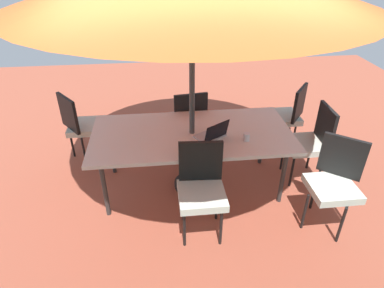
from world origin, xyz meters
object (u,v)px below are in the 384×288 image
Objects in this scene: chair_northwest at (335,180)px; chair_southwest at (287,114)px; laptop at (212,134)px; cup at (246,137)px; chair_north at (201,186)px; chair_southeast at (82,124)px; dining_table at (192,136)px; chair_south at (188,119)px; chair_west at (311,140)px.

chair_southwest is at bearing 126.57° from chair_northwest.
laptop is 0.37m from cup.
chair_north is 2.04m from chair_southeast.
chair_north is 2.02m from chair_southwest.
chair_northwest is (-1.38, 0.76, -0.17)m from dining_table.
chair_southwest is 1.32m from cup.
chair_north reaches higher than dining_table.
cup is (-0.53, 0.98, 0.26)m from chair_south.
chair_south is (1.34, -1.51, 0.00)m from chair_northwest.
chair_west is (-2.85, 0.74, 0.00)m from chair_southeast.
chair_southeast is 1.86m from laptop.
chair_west is 1.29m from laptop.
cup is at bearing 43.96° from chair_north.
cup is (-0.55, -0.47, 0.26)m from chair_north.
laptop is (1.21, 0.88, 0.26)m from chair_southwest.
chair_southeast is at bearing -29.08° from dining_table.
chair_south is 1.60m from chair_west.
chair_southwest is (-1.42, -0.74, -0.17)m from dining_table.
cup is (0.89, 0.26, 0.26)m from chair_west.
dining_table is 2.32× the size of chair_north.
chair_north and chair_southwest have the same top height.
chair_south is 1.38m from chair_southwest.
chair_southwest is (-1.38, 0.00, 0.00)m from chair_south.
chair_south is at bearing 169.77° from chair_northwest.
chair_southwest is 1.52m from laptop.
laptop is at bearing -15.61° from chair_southwest.
chair_north is at bearing 82.08° from chair_south.
chair_southwest and laptop have the same top height.
chair_north is 1.00× the size of chair_west.
chair_north is at bearing -173.38° from chair_southeast.
chair_southeast is at bearing -52.44° from chair_southwest.
chair_north is 0.65m from laptop.
chair_south is (-1.42, 0.03, 0.00)m from chair_southeast.
chair_southeast is at bearing 136.92° from chair_north.
chair_north and chair_south have the same top height.
dining_table is 2.32× the size of chair_southwest.
cup is at bearing -71.49° from chair_west.
chair_southeast is at bearing -27.24° from cup.
chair_southwest is at bearing -152.34° from dining_table.
chair_south is at bearing -111.52° from laptop.
dining_table is at bearing -86.83° from chair_west.
laptop is (-0.21, 0.14, 0.09)m from dining_table.
chair_west is 2.44× the size of laptop.
chair_north is 1.00× the size of chair_northwest.
laptop is at bearing -169.84° from chair_northwest.
laptop is at bearing 74.45° from chair_north.
dining_table is at bearing -170.83° from chair_northwest.
chair_south is 11.23× the size of cup.
dining_table is at bearing -66.69° from laptop.
laptop is (1.25, 0.17, 0.26)m from chair_west.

